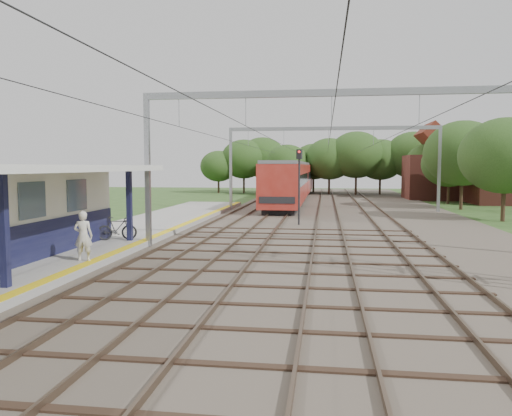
{
  "coord_description": "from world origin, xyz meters",
  "views": [
    {
      "loc": [
        2.97,
        -6.68,
        3.73
      ],
      "look_at": [
        -0.56,
        18.67,
        1.6
      ],
      "focal_mm": 35.0,
      "sensor_mm": 36.0,
      "label": 1
    }
  ],
  "objects_px": {
    "person": "(83,236)",
    "train": "(294,180)",
    "signal_post": "(299,176)",
    "bicycle": "(117,228)"
  },
  "relations": [
    {
      "from": "person",
      "to": "train",
      "type": "relative_size",
      "value": 0.05
    },
    {
      "from": "train",
      "to": "signal_post",
      "type": "bearing_deg",
      "value": -85.65
    },
    {
      "from": "person",
      "to": "bicycle",
      "type": "relative_size",
      "value": 1.01
    },
    {
      "from": "bicycle",
      "to": "signal_post",
      "type": "relative_size",
      "value": 0.37
    },
    {
      "from": "person",
      "to": "train",
      "type": "distance_m",
      "value": 39.1
    },
    {
      "from": "person",
      "to": "signal_post",
      "type": "relative_size",
      "value": 0.38
    },
    {
      "from": "person",
      "to": "train",
      "type": "height_order",
      "value": "train"
    },
    {
      "from": "bicycle",
      "to": "person",
      "type": "bearing_deg",
      "value": 171.14
    },
    {
      "from": "signal_post",
      "to": "bicycle",
      "type": "bearing_deg",
      "value": -106.65
    },
    {
      "from": "bicycle",
      "to": "signal_post",
      "type": "xyz_separation_m",
      "value": [
        7.87,
        9.4,
        2.24
      ]
    }
  ]
}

